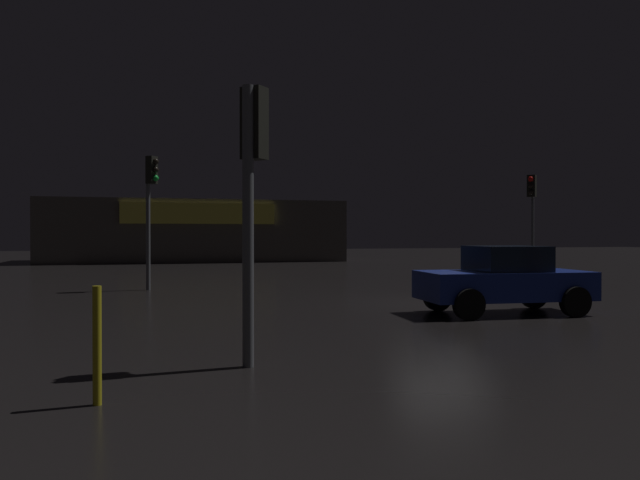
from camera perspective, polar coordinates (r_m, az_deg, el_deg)
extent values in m
plane|color=black|center=(16.84, 11.12, -5.78)|extent=(120.00, 120.00, 0.00)
cube|color=#4C4742|center=(44.10, -11.50, 0.79)|extent=(19.72, 8.22, 4.12)
cube|color=#E5D84C|center=(39.88, -11.06, 2.41)|extent=(9.62, 0.24, 1.31)
cylinder|color=#595B60|center=(8.64, -6.65, 1.25)|extent=(0.16, 0.16, 3.91)
cube|color=black|center=(8.91, -6.07, 10.61)|extent=(0.41, 0.41, 1.01)
sphere|color=black|center=(9.10, -5.49, 12.35)|extent=(0.20, 0.20, 0.20)
sphere|color=orange|center=(9.04, -5.49, 10.47)|extent=(0.20, 0.20, 0.20)
sphere|color=black|center=(8.99, -5.48, 8.56)|extent=(0.20, 0.20, 0.20)
cylinder|color=#595B60|center=(21.25, -15.56, 1.49)|extent=(0.14, 0.14, 4.42)
cube|color=black|center=(21.26, -15.24, 6.24)|extent=(0.40, 0.41, 0.91)
sphere|color=black|center=(21.18, -14.91, 7.00)|extent=(0.20, 0.20, 0.20)
sphere|color=black|center=(21.15, -14.91, 6.27)|extent=(0.20, 0.20, 0.20)
sphere|color=#19D13F|center=(21.13, -14.91, 5.53)|extent=(0.20, 0.20, 0.20)
cylinder|color=#595B60|center=(25.90, 19.00, 1.04)|extent=(0.11, 0.11, 4.19)
cube|color=black|center=(25.82, 18.92, 4.74)|extent=(0.41, 0.41, 0.86)
sphere|color=red|center=(25.69, 18.84, 5.34)|extent=(0.20, 0.20, 0.20)
sphere|color=black|center=(25.67, 18.84, 4.76)|extent=(0.20, 0.20, 0.20)
sphere|color=black|center=(25.65, 18.84, 4.19)|extent=(0.20, 0.20, 0.20)
cube|color=navy|center=(14.99, 16.57, -4.01)|extent=(3.98, 1.96, 0.65)
cube|color=black|center=(14.99, 16.78, -1.65)|extent=(1.66, 1.64, 0.58)
cylinder|color=black|center=(13.69, 13.56, -5.80)|extent=(0.70, 0.26, 0.68)
cylinder|color=black|center=(15.24, 10.78, -5.15)|extent=(0.70, 0.26, 0.68)
cylinder|color=black|center=(14.96, 22.47, -5.29)|extent=(0.70, 0.26, 0.68)
cylinder|color=black|center=(16.39, 19.08, -4.77)|extent=(0.70, 0.26, 0.68)
cylinder|color=gold|center=(7.19, -19.85, -9.13)|extent=(0.09, 0.09, 1.29)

